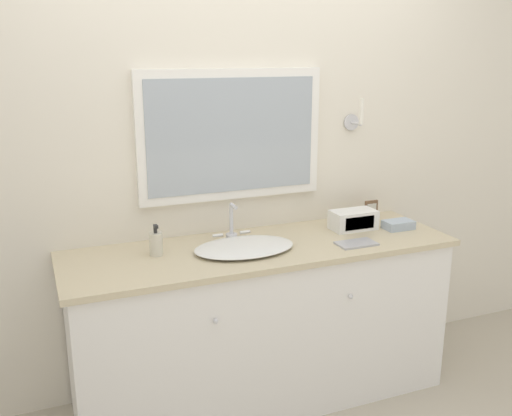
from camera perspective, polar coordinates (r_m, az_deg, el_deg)
The scene contains 8 objects.
wall_back at distance 3.06m, azimuth -1.83°, elevation 5.69°, with size 8.00×0.18×2.55m.
vanity_counter at distance 3.03m, azimuth 0.57°, elevation -11.41°, with size 1.97×0.62×0.85m.
sink_basin at distance 2.80m, azimuth -1.22°, elevation -3.84°, with size 0.50×0.38×0.20m.
soap_bottle at distance 2.75m, azimuth -9.97°, elevation -3.51°, with size 0.06×0.06×0.15m.
appliance_box at distance 3.16m, azimuth 9.72°, elevation -1.18°, with size 0.25×0.14×0.10m.
picture_frame at distance 3.34m, azimuth 11.43°, elevation -0.24°, with size 0.08×0.01×0.12m.
hand_towel_near_sink at distance 3.22m, azimuth 14.05°, elevation -1.63°, with size 0.16×0.10×0.05m.
metal_tray at distance 2.92m, azimuth 10.01°, elevation -3.52°, with size 0.20×0.12×0.01m.
Camera 1 is at (-1.04, -2.16, 1.79)m, focal length 40.00 mm.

